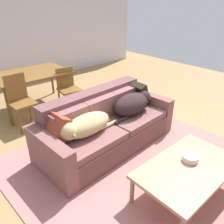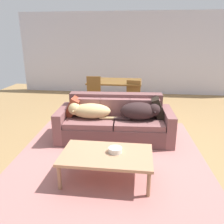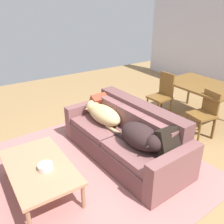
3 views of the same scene
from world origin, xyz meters
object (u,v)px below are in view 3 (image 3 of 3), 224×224
(throw_pillow_by_left_arm, at_px, (100,103))
(throw_pillow_by_right_arm, at_px, (171,142))
(couch, at_px, (127,137))
(dining_chair_near_right, at_px, (205,112))
(dog_on_left_cushion, at_px, (102,113))
(coffee_table, at_px, (39,168))
(dining_chair_near_left, at_px, (162,94))
(dining_table, at_px, (203,87))
(dog_on_right_cushion, at_px, (142,137))
(bowl_on_coffee_table, at_px, (45,167))

(throw_pillow_by_left_arm, relative_size, throw_pillow_by_right_arm, 0.94)
(couch, distance_m, dining_chair_near_right, 1.55)
(couch, xyz_separation_m, dog_on_left_cushion, (-0.48, -0.15, 0.27))
(throw_pillow_by_right_arm, xyz_separation_m, dining_chair_near_right, (-0.54, 1.41, -0.14))
(coffee_table, bearing_deg, dining_chair_near_left, 105.10)
(throw_pillow_by_left_arm, distance_m, dining_table, 2.14)
(couch, distance_m, coffee_table, 1.41)
(couch, height_order, dining_chair_near_right, dining_chair_near_right)
(dog_on_right_cushion, distance_m, dining_chair_near_left, 1.97)
(throw_pillow_by_left_arm, bearing_deg, dog_on_left_cushion, -24.59)
(throw_pillow_by_left_arm, bearing_deg, dog_on_right_cushion, -5.10)
(dog_on_left_cushion, bearing_deg, coffee_table, -70.60)
(throw_pillow_by_right_arm, bearing_deg, couch, -172.93)
(dog_on_right_cushion, bearing_deg, dining_table, 104.95)
(dining_table, bearing_deg, dining_chair_near_left, -128.56)
(coffee_table, distance_m, dining_chair_near_left, 2.97)
(dog_on_left_cushion, distance_m, dining_chair_near_right, 1.83)
(throw_pillow_by_left_arm, relative_size, dining_chair_near_left, 0.39)
(bowl_on_coffee_table, xyz_separation_m, dining_chair_near_left, (-0.89, 2.81, 0.09))
(couch, relative_size, throw_pillow_by_right_arm, 5.57)
(couch, xyz_separation_m, throw_pillow_by_right_arm, (0.82, 0.10, 0.30))
(couch, distance_m, dining_table, 2.11)
(throw_pillow_by_right_arm, distance_m, dining_chair_near_left, 2.05)
(bowl_on_coffee_table, bearing_deg, throw_pillow_by_right_arm, 65.81)
(dog_on_right_cushion, height_order, coffee_table, dog_on_right_cushion)
(throw_pillow_by_left_arm, xyz_separation_m, throw_pillow_by_right_arm, (1.64, 0.10, 0.01))
(throw_pillow_by_left_arm, height_order, coffee_table, throw_pillow_by_left_arm)
(bowl_on_coffee_table, distance_m, dining_chair_near_right, 2.88)
(dining_chair_near_left, bearing_deg, dining_chair_near_right, 1.63)
(dog_on_right_cushion, xyz_separation_m, throw_pillow_by_right_arm, (0.33, 0.21, 0.01))
(throw_pillow_by_left_arm, height_order, dining_table, throw_pillow_by_left_arm)
(throw_pillow_by_right_arm, xyz_separation_m, dining_table, (-1.05, 1.96, 0.07))
(throw_pillow_by_left_arm, relative_size, coffee_table, 0.30)
(couch, relative_size, dining_chair_near_right, 2.59)
(couch, height_order, throw_pillow_by_left_arm, couch)
(throw_pillow_by_left_arm, bearing_deg, dining_table, 73.99)
(dog_on_left_cushion, xyz_separation_m, dog_on_right_cushion, (0.97, 0.04, 0.02))
(couch, xyz_separation_m, dining_table, (-0.23, 2.06, 0.37))
(throw_pillow_by_left_arm, bearing_deg, dining_chair_near_left, 86.07)
(dog_on_right_cushion, bearing_deg, couch, 163.74)
(couch, relative_size, dining_chair_near_left, 2.34)
(dining_chair_near_right, bearing_deg, dog_on_right_cushion, -74.83)
(dog_on_right_cushion, bearing_deg, throw_pillow_by_right_arm, 29.18)
(dog_on_left_cushion, bearing_deg, dining_table, 80.25)
(coffee_table, xyz_separation_m, dining_chair_near_left, (-0.77, 2.86, 0.17))
(throw_pillow_by_left_arm, relative_size, bowl_on_coffee_table, 1.99)
(couch, xyz_separation_m, throw_pillow_by_left_arm, (-0.82, 0.01, 0.29))
(dog_on_right_cushion, bearing_deg, bowl_on_coffee_table, -107.87)
(throw_pillow_by_right_arm, bearing_deg, coffee_table, -116.99)
(couch, xyz_separation_m, coffee_table, (0.05, -1.41, 0.04))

